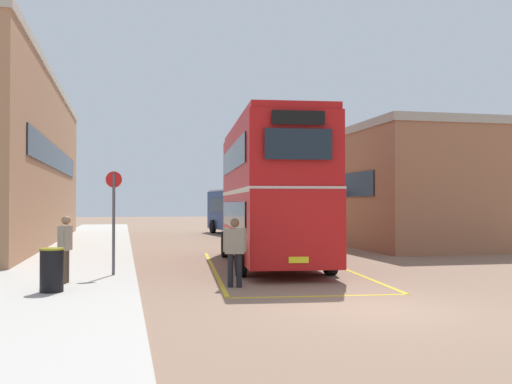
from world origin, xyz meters
TOP-DOWN VIEW (x-y plane):
  - ground_plane at (0.00, 14.40)m, footprint 135.60×135.60m
  - sidewalk_left at (-6.50, 16.80)m, footprint 4.00×57.60m
  - depot_building_right at (8.54, 18.71)m, footprint 6.20×16.25m
  - double_decker_bus at (-0.00, 8.67)m, footprint 3.53×9.98m
  - single_deck_bus at (2.70, 27.91)m, footprint 3.34×8.45m
  - pedestrian_boarding at (-2.16, 3.65)m, footprint 0.56×0.33m
  - pedestrian_waiting_near at (-6.23, 4.27)m, footprint 0.32×0.54m
  - litter_bin at (-6.38, 2.83)m, footprint 0.53×0.53m
  - bus_stop_sign at (-5.11, 5.73)m, footprint 0.43×0.13m
  - bay_marking_yellow at (-0.09, 6.80)m, footprint 5.34×12.18m

SIDE VIEW (x-z plane):
  - ground_plane at x=0.00m, z-range 0.00..0.00m
  - bay_marking_yellow at x=-0.09m, z-range 0.00..0.01m
  - sidewalk_left at x=-6.50m, z-range 0.00..0.14m
  - litter_bin at x=-6.38m, z-range 0.14..1.10m
  - pedestrian_boarding at x=-2.16m, z-range 0.14..1.84m
  - pedestrian_waiting_near at x=-6.23m, z-range 0.26..1.89m
  - single_deck_bus at x=2.70m, z-range 0.13..3.15m
  - bus_stop_sign at x=-5.11m, z-range 0.42..3.22m
  - double_decker_bus at x=0.00m, z-range 0.14..4.89m
  - depot_building_right at x=8.54m, z-range 0.00..5.69m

